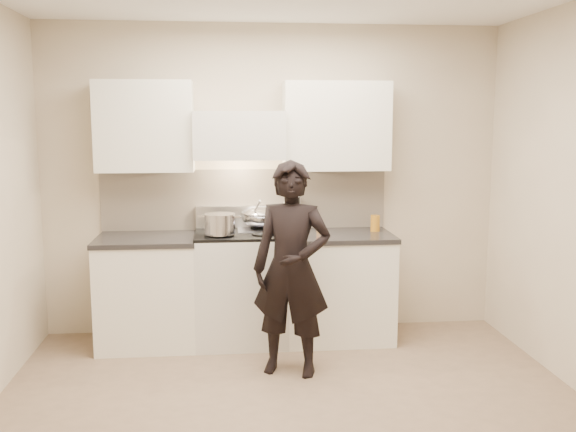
{
  "coord_description": "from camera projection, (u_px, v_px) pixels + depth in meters",
  "views": [
    {
      "loc": [
        -0.43,
        -3.88,
        1.89
      ],
      "look_at": [
        0.06,
        1.05,
        1.13
      ],
      "focal_mm": 40.0,
      "sensor_mm": 36.0,
      "label": 1
    }
  ],
  "objects": [
    {
      "name": "ground_plane",
      "position": [
        294.0,
        413.0,
        4.15
      ],
      "size": [
        4.0,
        4.0,
        0.0
      ],
      "primitive_type": "plane",
      "color": "#8B7259"
    },
    {
      "name": "oil_glass",
      "position": [
        375.0,
        223.0,
        5.56
      ],
      "size": [
        0.08,
        0.08,
        0.14
      ],
      "color": "#B6741A",
      "rests_on": "counter_right"
    },
    {
      "name": "stock_pot",
      "position": [
        220.0,
        224.0,
        5.2
      ],
      "size": [
        0.35,
        0.3,
        0.17
      ],
      "color": "#B4B4BD",
      "rests_on": "stove"
    },
    {
      "name": "utensil_crock",
      "position": [
        298.0,
        219.0,
        5.66
      ],
      "size": [
        0.11,
        0.11,
        0.29
      ],
      "color": "#B4B4B6",
      "rests_on": "counter_right"
    },
    {
      "name": "wok",
      "position": [
        261.0,
        217.0,
        5.5
      ],
      "size": [
        0.34,
        0.42,
        0.27
      ],
      "color": "#B4B4BD",
      "rests_on": "stove"
    },
    {
      "name": "stove",
      "position": [
        241.0,
        287.0,
        5.45
      ],
      "size": [
        0.76,
        0.65,
        0.96
      ],
      "color": "silver",
      "rests_on": "ground"
    },
    {
      "name": "counter_left",
      "position": [
        148.0,
        291.0,
        5.37
      ],
      "size": [
        0.82,
        0.67,
        0.92
      ],
      "color": "white",
      "rests_on": "ground"
    },
    {
      "name": "counter_right",
      "position": [
        337.0,
        286.0,
        5.53
      ],
      "size": [
        0.92,
        0.67,
        0.92
      ],
      "color": "white",
      "rests_on": "ground"
    },
    {
      "name": "room_shell",
      "position": [
        280.0,
        163.0,
        4.27
      ],
      "size": [
        4.04,
        3.54,
        2.7
      ],
      "color": "beige",
      "rests_on": "ground"
    },
    {
      "name": "person",
      "position": [
        292.0,
        269.0,
        4.71
      ],
      "size": [
        0.67,
        0.54,
        1.59
      ],
      "primitive_type": "imported",
      "rotation": [
        0.0,
        0.0,
        -0.32
      ],
      "color": "black",
      "rests_on": "ground"
    },
    {
      "name": "spice_jar",
      "position": [
        319.0,
        226.0,
        5.56
      ],
      "size": [
        0.04,
        0.04,
        0.08
      ],
      "color": "orange",
      "rests_on": "counter_right"
    }
  ]
}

